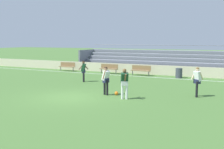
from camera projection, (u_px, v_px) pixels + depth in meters
name	position (u px, v px, depth m)	size (l,w,h in m)	color
ground_plane	(70.00, 97.00, 15.70)	(160.00, 160.00, 0.00)	#477033
field_line_sideline	(136.00, 76.00, 24.73)	(44.00, 0.12, 0.01)	white
sideline_wall	(143.00, 69.00, 26.30)	(48.00, 0.16, 0.90)	beige
bleacher_stand	(165.00, 61.00, 27.71)	(18.20, 3.55, 2.69)	#9EA3AD
bench_near_bin	(141.00, 69.00, 25.27)	(1.80, 0.40, 0.90)	olive
bench_centre_sideline	(67.00, 66.00, 28.86)	(1.80, 0.40, 0.90)	olive
bench_far_right	(109.00, 68.00, 26.71)	(1.80, 0.40, 0.90)	olive
trash_bin	(179.00, 73.00, 23.61)	(0.57, 0.57, 0.84)	#3D424C
player_dark_wide_right	(125.00, 81.00, 15.10)	(0.53, 0.67, 1.68)	white
player_white_wide_left	(106.00, 78.00, 16.26)	(0.46, 0.52, 1.66)	black
player_white_dropping_back	(197.00, 79.00, 15.77)	(0.67, 0.50, 1.68)	black
player_dark_trailing_run	(84.00, 69.00, 21.44)	(0.67, 0.49, 1.61)	black
soccer_ball	(116.00, 93.00, 16.32)	(0.22, 0.22, 0.22)	orange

